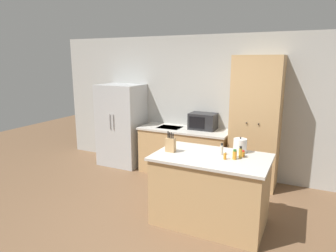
% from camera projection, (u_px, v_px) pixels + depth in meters
% --- Properties ---
extents(ground_plane, '(14.00, 14.00, 0.00)m').
position_uv_depth(ground_plane, '(168.00, 234.00, 3.78)').
color(ground_plane, brown).
extents(wall_back, '(7.20, 0.06, 2.60)m').
position_uv_depth(wall_back, '(223.00, 107.00, 5.54)').
color(wall_back, '#B2B2AD').
rests_on(wall_back, ground_plane).
extents(refrigerator, '(0.87, 0.69, 1.66)m').
position_uv_depth(refrigerator, '(122.00, 125.00, 6.19)').
color(refrigerator, '#B7BABC').
rests_on(refrigerator, ground_plane).
extents(back_counter, '(1.71, 0.66, 0.88)m').
position_uv_depth(back_counter, '(184.00, 151.00, 5.70)').
color(back_counter, tan).
rests_on(back_counter, ground_plane).
extents(pantry_cabinet, '(0.78, 0.59, 2.22)m').
position_uv_depth(pantry_cabinet, '(256.00, 123.00, 5.03)').
color(pantry_cabinet, tan).
rests_on(pantry_cabinet, ground_plane).
extents(kitchen_island, '(1.47, 0.92, 0.93)m').
position_uv_depth(kitchen_island, '(210.00, 189.00, 3.97)').
color(kitchen_island, tan).
rests_on(kitchen_island, ground_plane).
extents(microwave, '(0.49, 0.34, 0.30)m').
position_uv_depth(microwave, '(203.00, 121.00, 5.54)').
color(microwave, '#232326').
rests_on(microwave, back_counter).
extents(knife_block, '(0.13, 0.08, 0.28)m').
position_uv_depth(knife_block, '(171.00, 145.00, 4.02)').
color(knife_block, tan).
rests_on(knife_block, kitchen_island).
extents(spice_bottle_tall_dark, '(0.04, 0.04, 0.10)m').
position_uv_depth(spice_bottle_tall_dark, '(225.00, 156.00, 3.72)').
color(spice_bottle_tall_dark, orange).
rests_on(spice_bottle_tall_dark, kitchen_island).
extents(spice_bottle_short_red, '(0.04, 0.04, 0.10)m').
position_uv_depth(spice_bottle_short_red, '(235.00, 154.00, 3.81)').
color(spice_bottle_short_red, '#563319').
rests_on(spice_bottle_short_red, kitchen_island).
extents(spice_bottle_amber_oil, '(0.04, 0.04, 0.16)m').
position_uv_depth(spice_bottle_amber_oil, '(222.00, 149.00, 3.89)').
color(spice_bottle_amber_oil, beige).
rests_on(spice_bottle_amber_oil, kitchen_island).
extents(spice_bottle_green_herb, '(0.05, 0.05, 0.08)m').
position_uv_depth(spice_bottle_green_herb, '(243.00, 154.00, 3.84)').
color(spice_bottle_green_herb, orange).
rests_on(spice_bottle_green_herb, kitchen_island).
extents(spice_bottle_pale_salt, '(0.04, 0.04, 0.15)m').
position_uv_depth(spice_bottle_pale_salt, '(240.00, 153.00, 3.77)').
color(spice_bottle_pale_salt, gold).
rests_on(spice_bottle_pale_salt, kitchen_island).
extents(spice_bottle_orange_cap, '(0.05, 0.05, 0.13)m').
position_uv_depth(spice_bottle_orange_cap, '(235.00, 155.00, 3.72)').
color(spice_bottle_orange_cap, orange).
rests_on(spice_bottle_orange_cap, kitchen_island).
extents(kettle, '(0.18, 0.18, 0.21)m').
position_uv_depth(kettle, '(240.00, 146.00, 4.00)').
color(kettle, white).
rests_on(kettle, kitchen_island).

